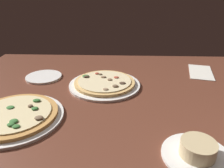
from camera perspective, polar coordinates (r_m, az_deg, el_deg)
name	(u,v)px	position (r cm, az deg, el deg)	size (l,w,h in cm)	color
dining_table	(120,100)	(90.55, 2.04, -4.13)	(150.00, 110.00, 4.00)	brown
pizza_main	(105,83)	(97.63, -1.90, 0.20)	(31.70, 31.70, 3.37)	white
pizza_side	(16,116)	(81.11, -23.90, -7.59)	(32.21, 32.21, 3.37)	white
ramekin_on_saucer	(198,152)	(63.65, 21.47, -16.14)	(18.31, 18.31, 4.87)	white
side_plate	(44,77)	(111.42, -17.35, 1.82)	(17.11, 17.11, 0.90)	white
paper_menu	(201,72)	(121.97, 22.21, 2.91)	(11.21, 21.14, 0.30)	silver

